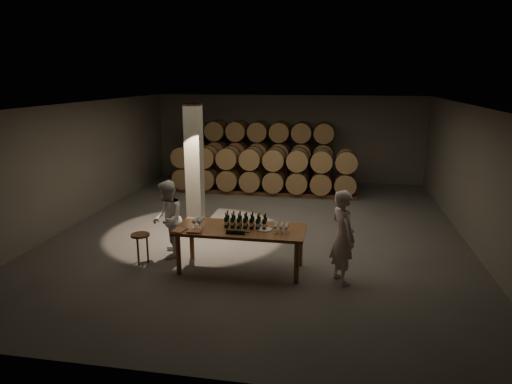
% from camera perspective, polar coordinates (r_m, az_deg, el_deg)
% --- Properties ---
extents(room, '(12.00, 12.00, 12.00)m').
position_cam_1_polar(room, '(12.02, -7.70, 3.26)').
color(room, '#565350').
rests_on(room, ground).
extents(tasting_table, '(2.60, 1.10, 0.90)m').
position_cam_1_polar(tasting_table, '(9.25, -1.94, -5.15)').
color(tasting_table, brown).
rests_on(tasting_table, ground).
extents(barrel_stack_back, '(5.48, 0.95, 2.31)m').
position_cam_1_polar(barrel_stack_back, '(16.68, 0.35, 5.06)').
color(barrel_stack_back, brown).
rests_on(barrel_stack_back, ground).
extents(barrel_stack_front, '(6.26, 0.95, 1.57)m').
position_cam_1_polar(barrel_stack_front, '(15.32, 0.90, 2.82)').
color(barrel_stack_front, brown).
rests_on(barrel_stack_front, ground).
extents(bottle_cluster, '(0.86, 0.23, 0.31)m').
position_cam_1_polar(bottle_cluster, '(9.21, -1.30, -3.79)').
color(bottle_cluster, black).
rests_on(bottle_cluster, tasting_table).
extents(lying_bottles, '(0.46, 0.08, 0.08)m').
position_cam_1_polar(lying_bottles, '(8.88, -2.50, -5.01)').
color(lying_bottles, black).
rests_on(lying_bottles, tasting_table).
extents(glass_cluster_left, '(0.20, 0.31, 0.19)m').
position_cam_1_polar(glass_cluster_left, '(9.33, -7.23, -3.53)').
color(glass_cluster_left, silver).
rests_on(glass_cluster_left, tasting_table).
extents(glass_cluster_right, '(0.30, 0.30, 0.16)m').
position_cam_1_polar(glass_cluster_right, '(9.00, 3.21, -4.26)').
color(glass_cluster_right, silver).
rests_on(glass_cluster_right, tasting_table).
extents(plate, '(0.29, 0.29, 0.02)m').
position_cam_1_polar(plate, '(9.11, 1.08, -4.70)').
color(plate, white).
rests_on(plate, tasting_table).
extents(notebook_near, '(0.26, 0.21, 0.03)m').
position_cam_1_polar(notebook_near, '(9.06, -7.73, -4.89)').
color(notebook_near, '#9C5C38').
rests_on(notebook_near, tasting_table).
extents(notebook_corner, '(0.28, 0.33, 0.02)m').
position_cam_1_polar(notebook_corner, '(9.17, -9.63, -4.75)').
color(notebook_corner, '#9C5C38').
rests_on(notebook_corner, tasting_table).
extents(pen, '(0.15, 0.06, 0.01)m').
position_cam_1_polar(pen, '(8.98, -7.22, -5.12)').
color(pen, black).
rests_on(pen, tasting_table).
extents(stool, '(0.39, 0.39, 0.66)m').
position_cam_1_polar(stool, '(9.94, -14.24, -5.76)').
color(stool, brown).
rests_on(stool, ground).
extents(person_man, '(0.70, 0.80, 1.83)m').
position_cam_1_polar(person_man, '(8.84, 10.80, -5.51)').
color(person_man, silver).
rests_on(person_man, ground).
extents(person_woman, '(0.85, 0.98, 1.71)m').
position_cam_1_polar(person_woman, '(10.10, -11.01, -3.38)').
color(person_woman, white).
rests_on(person_woman, ground).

